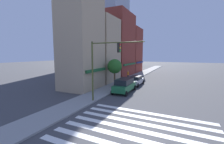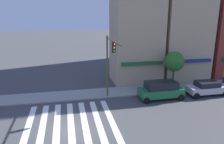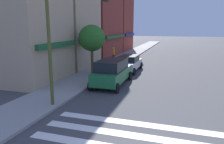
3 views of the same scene
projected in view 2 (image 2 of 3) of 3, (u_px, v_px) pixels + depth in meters
The scene contains 9 objects.
ground_plane at pixel (71, 131), 17.19m from camera, with size 200.00×200.00×0.00m, color #424244.
sidewalk_left at pixel (69, 96), 24.24m from camera, with size 120.00×3.00×0.15m.
crosswalk_stripes at pixel (71, 131), 17.19m from camera, with size 7.40×10.80×0.01m.
storefront_row at pixel (220, 27), 30.43m from camera, with size 30.94×5.30×15.65m.
traffic_signal at pixel (110, 58), 21.57m from camera, with size 0.32×5.82×6.71m.
suv_green at pixel (161, 90), 23.30m from camera, with size 4.72×2.12×1.94m.
sedan_silver at pixel (207, 88), 24.47m from camera, with size 4.41×2.02×1.59m.
pedestrian_orange_vest at pixel (224, 76), 28.20m from camera, with size 0.32×0.32×1.77m.
street_tree at pixel (174, 62), 25.89m from camera, with size 2.37×2.37×4.41m.
Camera 2 is at (-0.09, -15.68, 9.02)m, focal length 35.00 mm.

